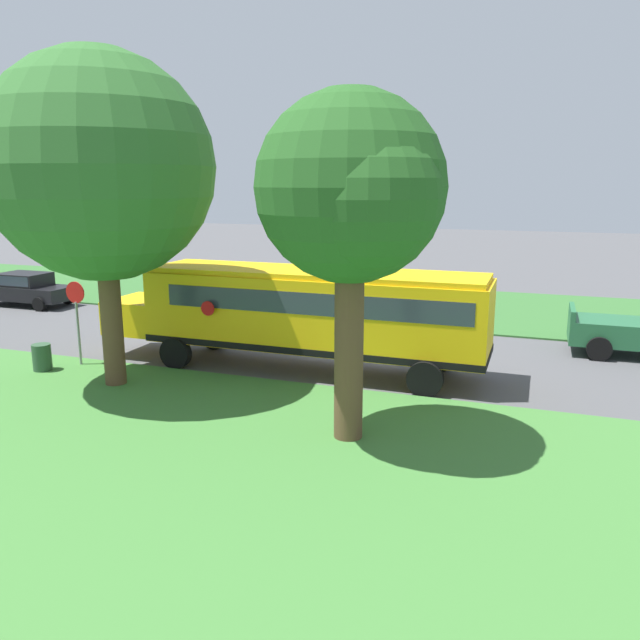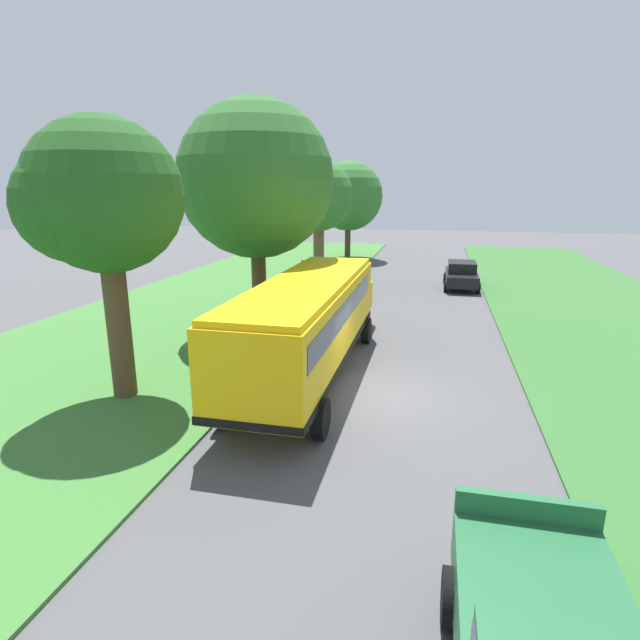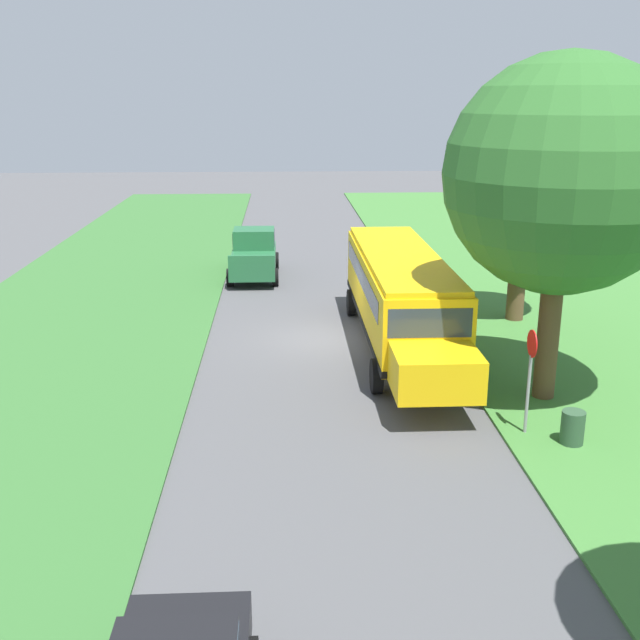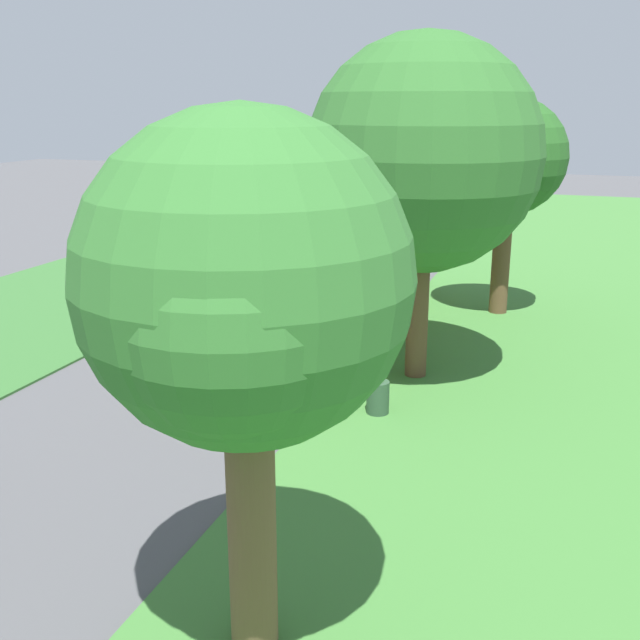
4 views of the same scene
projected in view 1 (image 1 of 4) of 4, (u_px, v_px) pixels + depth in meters
ground_plane at (360, 352)px, 21.52m from camera, size 120.00×120.00×0.00m
grass_verge at (221, 477)px, 12.32m from camera, size 12.00×80.00×0.08m
grass_far_side at (412, 305)px, 29.79m from camera, size 10.00×80.00×0.07m
school_bus at (306, 309)px, 19.16m from camera, size 2.84×12.42×3.16m
car_black_nearest at (26, 287)px, 29.58m from camera, size 2.02×4.40×1.56m
oak_tree_beside_bus at (355, 193)px, 12.87m from camera, size 4.06×4.06×7.68m
oak_tree_roadside_mid at (100, 167)px, 16.67m from camera, size 6.15×6.15×9.23m
stop_sign at (77, 313)px, 19.52m from camera, size 0.08×0.68×2.74m
trash_bin at (42, 358)px, 19.16m from camera, size 0.56×0.56×0.90m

